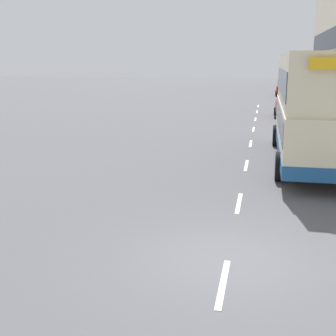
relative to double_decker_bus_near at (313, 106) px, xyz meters
The scene contains 13 objects.
ground_plane 10.84m from the double_decker_bus_near, 103.51° to the right, with size 220.00×220.00×0.00m, color #515156.
pavement 28.57m from the double_decker_bus_near, 81.88° to the left, with size 5.00×93.00×0.14m.
lane_mark_0 11.84m from the double_decker_bus_near, 102.30° to the right, with size 0.12×2.00×0.01m.
lane_mark_1 7.11m from the double_decker_bus_near, 111.58° to the right, with size 0.12×2.00×0.01m.
lane_mark_2 3.56m from the double_decker_bus_near, 154.84° to the right, with size 0.12×2.00×0.01m.
lane_mark_3 5.18m from the double_decker_bus_near, 122.18° to the left, with size 0.12×2.00×0.01m.
lane_mark_4 9.64m from the double_decker_bus_near, 105.33° to the left, with size 0.12×2.00×0.01m.
lane_mark_5 14.52m from the double_decker_bus_near, 99.94° to the left, with size 0.12×2.00×0.01m.
lane_mark_6 19.51m from the double_decker_bus_near, 97.34° to the left, with size 0.12×2.00×0.01m.
lane_mark_7 24.55m from the double_decker_bus_near, 95.81° to the left, with size 0.12×2.00×0.01m.
double_decker_bus_near is the anchor object (origin of this frame).
car_0 37.66m from the double_decker_bus_near, 89.56° to the left, with size 2.01×4.17×1.83m.
car_1 15.98m from the double_decker_bus_near, 90.55° to the left, with size 2.05×4.00×1.83m.
Camera 1 is at (0.61, -9.03, 4.01)m, focal length 50.00 mm.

